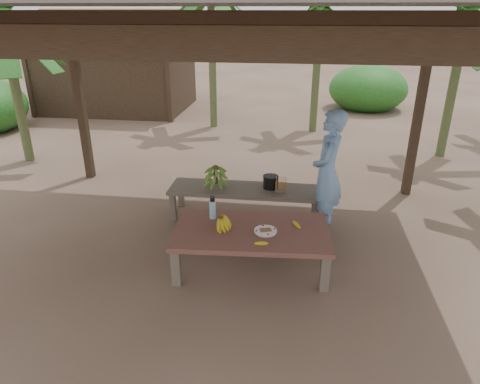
# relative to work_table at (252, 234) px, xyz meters

# --- Properties ---
(ground) EXTENTS (80.00, 80.00, 0.00)m
(ground) POSITION_rel_work_table_xyz_m (-0.47, 0.26, -0.43)
(ground) COLOR brown
(ground) RESTS_ON ground
(pavilion) EXTENTS (6.60, 5.60, 2.95)m
(pavilion) POSITION_rel_work_table_xyz_m (-0.49, 0.25, 2.34)
(pavilion) COLOR black
(pavilion) RESTS_ON ground
(work_table) EXTENTS (1.86, 1.12, 0.50)m
(work_table) POSITION_rel_work_table_xyz_m (0.00, 0.00, 0.00)
(work_table) COLOR brown
(work_table) RESTS_ON ground
(bench) EXTENTS (2.20, 0.61, 0.45)m
(bench) POSITION_rel_work_table_xyz_m (-0.25, 1.33, -0.04)
(bench) COLOR brown
(bench) RESTS_ON ground
(ripe_banana_bunch) EXTENTS (0.28, 0.24, 0.16)m
(ripe_banana_bunch) POSITION_rel_work_table_xyz_m (-0.38, -0.01, 0.15)
(ripe_banana_bunch) COLOR yellow
(ripe_banana_bunch) RESTS_ON work_table
(plate) EXTENTS (0.26, 0.26, 0.04)m
(plate) POSITION_rel_work_table_xyz_m (0.17, -0.05, 0.08)
(plate) COLOR white
(plate) RESTS_ON work_table
(loose_banana_front) EXTENTS (0.17, 0.11, 0.04)m
(loose_banana_front) POSITION_rel_work_table_xyz_m (0.15, -0.35, 0.09)
(loose_banana_front) COLOR yellow
(loose_banana_front) RESTS_ON work_table
(loose_banana_side) EXTENTS (0.13, 0.15, 0.04)m
(loose_banana_side) POSITION_rel_work_table_xyz_m (0.52, 0.15, 0.09)
(loose_banana_side) COLOR yellow
(loose_banana_side) RESTS_ON work_table
(water_flask) EXTENTS (0.08, 0.08, 0.30)m
(water_flask) POSITION_rel_work_table_xyz_m (-0.51, 0.23, 0.19)
(water_flask) COLOR #43CBD1
(water_flask) RESTS_ON work_table
(green_banana_stalk) EXTENTS (0.30, 0.30, 0.35)m
(green_banana_stalk) POSITION_rel_work_table_xyz_m (-0.68, 1.33, 0.19)
(green_banana_stalk) COLOR #598C2D
(green_banana_stalk) RESTS_ON bench
(cooking_pot) EXTENTS (0.21, 0.21, 0.18)m
(cooking_pot) POSITION_rel_work_table_xyz_m (0.12, 1.39, 0.11)
(cooking_pot) COLOR black
(cooking_pot) RESTS_ON bench
(skewer_rack) EXTENTS (0.18, 0.08, 0.24)m
(skewer_rack) POSITION_rel_work_table_xyz_m (0.27, 1.28, 0.14)
(skewer_rack) COLOR #A57F47
(skewer_rack) RESTS_ON bench
(woman) EXTENTS (0.52, 0.69, 1.69)m
(woman) POSITION_rel_work_table_xyz_m (0.89, 1.10, 0.41)
(woman) COLOR #709BD4
(woman) RESTS_ON ground
(hut) EXTENTS (4.40, 3.43, 2.85)m
(hut) POSITION_rel_work_table_xyz_m (-4.97, 8.26, 0.67)
(hut) COLOR black
(hut) RESTS_ON ground
(banana_plant_ne) EXTENTS (1.80, 1.80, 3.04)m
(banana_plant_ne) POSITION_rel_work_table_xyz_m (3.47, 4.72, 2.12)
(banana_plant_ne) COLOR #596638
(banana_plant_ne) RESTS_ON ground
(banana_plant_n) EXTENTS (1.80, 1.80, 3.17)m
(banana_plant_n) POSITION_rel_work_table_xyz_m (0.84, 6.32, 2.25)
(banana_plant_n) COLOR #596638
(banana_plant_n) RESTS_ON ground
(banana_plant_w) EXTENTS (1.80, 1.80, 2.89)m
(banana_plant_w) POSITION_rel_work_table_xyz_m (-4.94, 3.27, 1.97)
(banana_plant_w) COLOR #596638
(banana_plant_w) RESTS_ON ground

